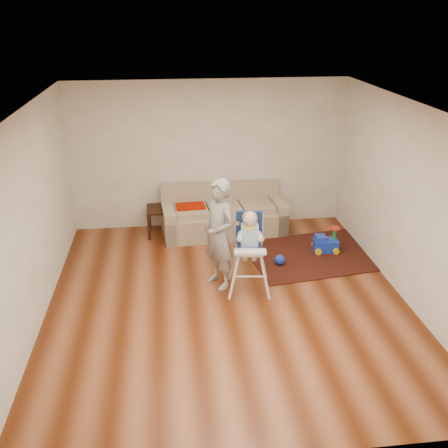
{
  "coord_description": "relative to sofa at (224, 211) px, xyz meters",
  "views": [
    {
      "loc": [
        -0.76,
        -6.04,
        3.83
      ],
      "look_at": [
        0.0,
        0.4,
        1.0
      ],
      "focal_mm": 40.0,
      "sensor_mm": 36.0,
      "label": 1
    }
  ],
  "objects": [
    {
      "name": "ground",
      "position": [
        -0.22,
        -2.3,
        -0.43
      ],
      "size": [
        5.5,
        5.5,
        0.0
      ],
      "primitive_type": "plane",
      "color": "#52200A",
      "rests_on": "ground"
    },
    {
      "name": "sofa",
      "position": [
        0.0,
        0.0,
        0.0
      ],
      "size": [
        2.28,
        1.08,
        0.86
      ],
      "rotation": [
        0.0,
        0.0,
        0.08
      ],
      "color": "gray",
      "rests_on": "ground"
    },
    {
      "name": "adult",
      "position": [
        -0.29,
        -1.87,
        0.4
      ],
      "size": [
        0.65,
        0.72,
        1.65
      ],
      "primitive_type": "imported",
      "rotation": [
        0.0,
        0.0,
        -1.04
      ],
      "color": "gray",
      "rests_on": "ground"
    },
    {
      "name": "room_envelope",
      "position": [
        -0.22,
        -1.77,
        1.45
      ],
      "size": [
        5.04,
        5.52,
        2.72
      ],
      "color": "beige",
      "rests_on": "ground"
    },
    {
      "name": "area_rug",
      "position": [
        1.39,
        -1.09,
        -0.42
      ],
      "size": [
        2.33,
        1.88,
        0.02
      ],
      "primitive_type": "cube",
      "rotation": [
        0.0,
        0.0,
        0.14
      ],
      "color": "black",
      "rests_on": "ground"
    },
    {
      "name": "ride_on_toy",
      "position": [
        1.62,
        -1.0,
        -0.19
      ],
      "size": [
        0.41,
        0.3,
        0.44
      ],
      "primitive_type": null,
      "rotation": [
        0.0,
        0.0,
        -0.05
      ],
      "color": "blue",
      "rests_on": "area_rug"
    },
    {
      "name": "side_table",
      "position": [
        -1.13,
        0.06,
        -0.17
      ],
      "size": [
        0.51,
        0.51,
        0.51
      ],
      "primitive_type": null,
      "color": "black",
      "rests_on": "ground"
    },
    {
      "name": "high_chair",
      "position": [
        0.13,
        -2.04,
        0.17
      ],
      "size": [
        0.64,
        0.64,
        1.24
      ],
      "rotation": [
        0.0,
        0.0,
        -0.12
      ],
      "color": "silver",
      "rests_on": "ground"
    },
    {
      "name": "toy_ball",
      "position": [
        0.74,
        -1.39,
        -0.33
      ],
      "size": [
        0.17,
        0.17,
        0.17
      ],
      "primitive_type": "sphere",
      "color": "blue",
      "rests_on": "area_rug"
    }
  ]
}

